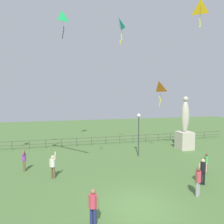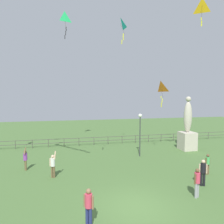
{
  "view_description": "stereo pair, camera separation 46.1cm",
  "coord_description": "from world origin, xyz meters",
  "px_view_note": "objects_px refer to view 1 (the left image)",
  "views": [
    {
      "loc": [
        -3.83,
        -9.46,
        5.82
      ],
      "look_at": [
        -0.17,
        5.12,
        4.66
      ],
      "focal_mm": 32.0,
      "sensor_mm": 36.0,
      "label": 1
    },
    {
      "loc": [
        -3.38,
        -9.56,
        5.82
      ],
      "look_at": [
        -0.17,
        5.12,
        4.66
      ],
      "focal_mm": 32.0,
      "sensor_mm": 36.0,
      "label": 2
    }
  ],
  "objects_px": {
    "statue_monument": "(185,132)",
    "kite_1": "(159,87)",
    "person_3": "(93,205)",
    "lamppost": "(139,125)",
    "kite_2": "(201,7)",
    "person_1": "(206,162)",
    "person_0": "(198,180)",
    "person_5": "(53,165)",
    "person_2": "(24,159)",
    "person_4": "(203,170)",
    "kite_0": "(119,25)",
    "kite_4": "(62,17)"
  },
  "relations": [
    {
      "from": "lamppost",
      "to": "statue_monument",
      "type": "bearing_deg",
      "value": 12.04
    },
    {
      "from": "statue_monument",
      "to": "kite_0",
      "type": "xyz_separation_m",
      "value": [
        -7.49,
        0.47,
        11.03
      ]
    },
    {
      "from": "person_1",
      "to": "person_2",
      "type": "height_order",
      "value": "person_2"
    },
    {
      "from": "lamppost",
      "to": "person_1",
      "type": "height_order",
      "value": "lamppost"
    },
    {
      "from": "person_2",
      "to": "kite_4",
      "type": "distance_m",
      "value": 15.15
    },
    {
      "from": "statue_monument",
      "to": "kite_2",
      "type": "xyz_separation_m",
      "value": [
        -2.7,
        -5.51,
        10.74
      ]
    },
    {
      "from": "person_0",
      "to": "person_4",
      "type": "bearing_deg",
      "value": 43.44
    },
    {
      "from": "lamppost",
      "to": "person_3",
      "type": "height_order",
      "value": "lamppost"
    },
    {
      "from": "person_0",
      "to": "person_3",
      "type": "distance_m",
      "value": 6.47
    },
    {
      "from": "person_2",
      "to": "person_5",
      "type": "relative_size",
      "value": 0.96
    },
    {
      "from": "person_3",
      "to": "person_2",
      "type": "bearing_deg",
      "value": 117.9
    },
    {
      "from": "lamppost",
      "to": "person_5",
      "type": "xyz_separation_m",
      "value": [
        -7.88,
        -3.51,
        -2.08
      ]
    },
    {
      "from": "person_4",
      "to": "kite_0",
      "type": "relative_size",
      "value": 0.69
    },
    {
      "from": "person_3",
      "to": "kite_1",
      "type": "xyz_separation_m",
      "value": [
        8.03,
        9.59,
        5.73
      ]
    },
    {
      "from": "person_1",
      "to": "person_2",
      "type": "distance_m",
      "value": 14.03
    },
    {
      "from": "person_4",
      "to": "kite_0",
      "type": "xyz_separation_m",
      "value": [
        -3.29,
        8.72,
        11.97
      ]
    },
    {
      "from": "lamppost",
      "to": "kite_2",
      "type": "relative_size",
      "value": 2.05
    },
    {
      "from": "kite_4",
      "to": "person_3",
      "type": "bearing_deg",
      "value": -85.8
    },
    {
      "from": "lamppost",
      "to": "person_1",
      "type": "relative_size",
      "value": 2.72
    },
    {
      "from": "person_3",
      "to": "kite_0",
      "type": "relative_size",
      "value": 0.69
    },
    {
      "from": "person_0",
      "to": "statue_monument",
      "type": "bearing_deg",
      "value": 59.85
    },
    {
      "from": "kite_1",
      "to": "kite_4",
      "type": "distance_m",
      "value": 12.74
    },
    {
      "from": "person_2",
      "to": "person_3",
      "type": "height_order",
      "value": "person_2"
    },
    {
      "from": "person_1",
      "to": "person_3",
      "type": "bearing_deg",
      "value": -156.13
    },
    {
      "from": "kite_1",
      "to": "lamppost",
      "type": "bearing_deg",
      "value": -176.43
    },
    {
      "from": "person_4",
      "to": "kite_0",
      "type": "bearing_deg",
      "value": 110.67
    },
    {
      "from": "person_0",
      "to": "person_5",
      "type": "relative_size",
      "value": 0.87
    },
    {
      "from": "person_0",
      "to": "person_1",
      "type": "height_order",
      "value": "person_0"
    },
    {
      "from": "person_2",
      "to": "kite_0",
      "type": "distance_m",
      "value": 15.13
    },
    {
      "from": "person_1",
      "to": "kite_2",
      "type": "height_order",
      "value": "kite_2"
    },
    {
      "from": "kite_0",
      "to": "kite_2",
      "type": "xyz_separation_m",
      "value": [
        4.79,
        -5.99,
        -0.3
      ]
    },
    {
      "from": "statue_monument",
      "to": "person_5",
      "type": "relative_size",
      "value": 2.98
    },
    {
      "from": "person_2",
      "to": "person_5",
      "type": "bearing_deg",
      "value": -41.75
    },
    {
      "from": "statue_monument",
      "to": "kite_1",
      "type": "height_order",
      "value": "kite_1"
    },
    {
      "from": "person_2",
      "to": "kite_1",
      "type": "height_order",
      "value": "kite_1"
    },
    {
      "from": "person_4",
      "to": "kite_2",
      "type": "distance_m",
      "value": 12.08
    },
    {
      "from": "kite_1",
      "to": "kite_2",
      "type": "distance_m",
      "value": 7.46
    },
    {
      "from": "person_2",
      "to": "lamppost",
      "type": "bearing_deg",
      "value": 8.47
    },
    {
      "from": "lamppost",
      "to": "person_2",
      "type": "height_order",
      "value": "lamppost"
    },
    {
      "from": "kite_0",
      "to": "kite_1",
      "type": "xyz_separation_m",
      "value": [
        3.65,
        -1.61,
        -6.23
      ]
    },
    {
      "from": "person_0",
      "to": "kite_0",
      "type": "height_order",
      "value": "kite_0"
    },
    {
      "from": "person_5",
      "to": "statue_monument",
      "type": "bearing_deg",
      "value": 19.04
    },
    {
      "from": "lamppost",
      "to": "person_4",
      "type": "bearing_deg",
      "value": -75.83
    },
    {
      "from": "kite_1",
      "to": "kite_0",
      "type": "bearing_deg",
      "value": 156.16
    },
    {
      "from": "person_3",
      "to": "lamppost",
      "type": "bearing_deg",
      "value": 58.01
    },
    {
      "from": "person_2",
      "to": "kite_4",
      "type": "height_order",
      "value": "kite_4"
    },
    {
      "from": "person_4",
      "to": "person_5",
      "type": "distance_m",
      "value": 10.24
    },
    {
      "from": "person_3",
      "to": "person_4",
      "type": "bearing_deg",
      "value": 17.96
    },
    {
      "from": "lamppost",
      "to": "person_4",
      "type": "xyz_separation_m",
      "value": [
        1.76,
        -6.97,
        -2.06
      ]
    },
    {
      "from": "person_2",
      "to": "kite_2",
      "type": "bearing_deg",
      "value": -11.56
    }
  ]
}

